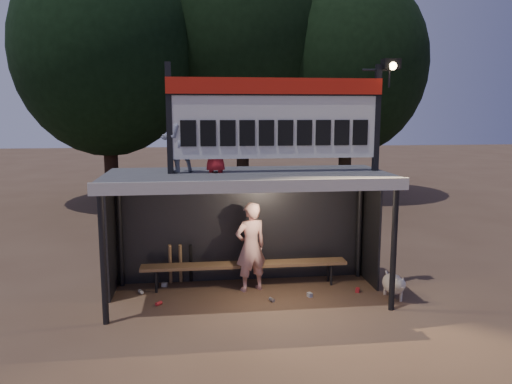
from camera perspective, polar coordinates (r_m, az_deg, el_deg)
ground at (r=9.43m, az=-0.93°, el=-11.89°), size 80.00×80.00×0.00m
player at (r=9.50m, az=-0.61°, el=-6.28°), size 0.73×0.60×1.72m
child_a at (r=8.91m, az=-9.05°, el=5.94°), size 0.71×0.65×1.17m
child_b at (r=8.87m, az=-4.65°, el=5.10°), size 0.48×0.37×0.89m
dugout_shelter at (r=9.18m, az=-1.12°, el=-0.51°), size 5.10×2.08×2.32m
scoreboard_assembly at (r=8.87m, az=2.64°, el=8.74°), size 4.10×0.27×1.99m
bench at (r=9.81m, az=-1.28°, el=-8.37°), size 4.00×0.35×0.48m
tree_left at (r=19.13m, az=-16.77°, el=15.18°), size 6.46×6.46×9.27m
tree_mid at (r=20.53m, az=-1.59°, el=16.95°), size 7.22×7.22×10.36m
tree_right at (r=20.22m, az=10.42°, el=14.14°), size 6.08×6.08×8.72m
dog at (r=9.58m, az=15.50°, el=-10.11°), size 0.36×0.81×0.49m
bats at (r=10.03m, az=-8.62°, el=-8.10°), size 0.47×0.32×0.84m
litter at (r=9.48m, az=-2.39°, el=-11.54°), size 4.19×1.14×0.08m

